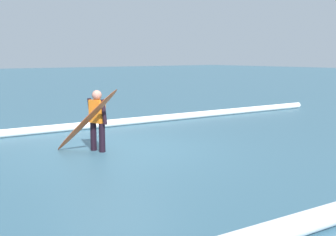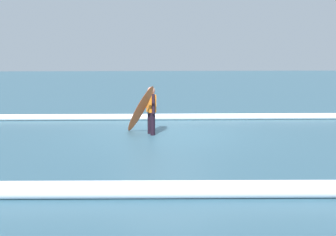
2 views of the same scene
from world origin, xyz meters
name	(u,v)px [view 2 (image 2 of 2)]	position (x,y,z in m)	size (l,w,h in m)	color
ground_plane	(165,135)	(0.00, 0.00, 0.00)	(130.48, 130.48, 0.00)	#33596C
surfer	(151,108)	(0.38, -0.12, 0.77)	(0.28, 0.61, 1.37)	black
surfboard	(140,110)	(0.70, -0.04, 0.72)	(0.93, 1.68, 1.48)	#E55926
wave_crest_foreground	(172,117)	(-0.50, -2.99, 0.11)	(0.22, 0.22, 19.45)	white
wave_crest_midground	(190,189)	(0.05, 5.60, 0.14)	(0.28, 0.28, 21.44)	white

